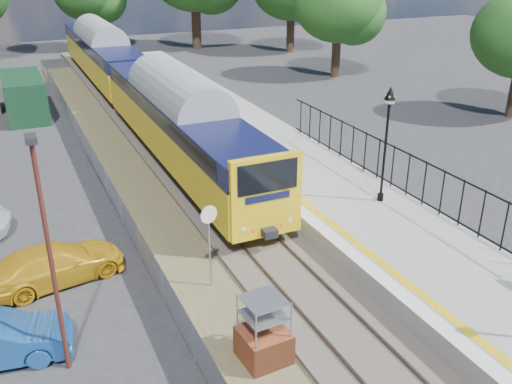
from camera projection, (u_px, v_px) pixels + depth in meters
ground at (348, 342)px, 16.08m from camera, size 120.00×120.00×0.00m
track_bed at (213, 208)px, 23.94m from camera, size 5.90×80.00×0.29m
platform at (330, 197)px, 24.16m from camera, size 5.00×70.00×0.90m
platform_edge at (287, 195)px, 23.20m from camera, size 0.90×70.00×0.01m
victorian_lamp_north at (388, 118)px, 21.36m from camera, size 0.44×0.44×4.60m
palisade_fence at (477, 211)px, 19.68m from camera, size 0.12×26.00×2.00m
wire_fence at (111, 192)px, 24.27m from camera, size 0.06×52.00×1.20m
train at (131, 78)px, 36.70m from camera, size 2.82×40.83×3.51m
brick_plinth at (264, 331)px, 15.00m from camera, size 1.31×1.31×1.97m
speed_sign at (209, 232)px, 17.80m from camera, size 0.59×0.16×2.95m
carpark_lamp at (48, 245)px, 13.62m from camera, size 0.25×0.50×6.44m
car_yellow at (56, 264)px, 18.71m from camera, size 4.78×2.69×1.31m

